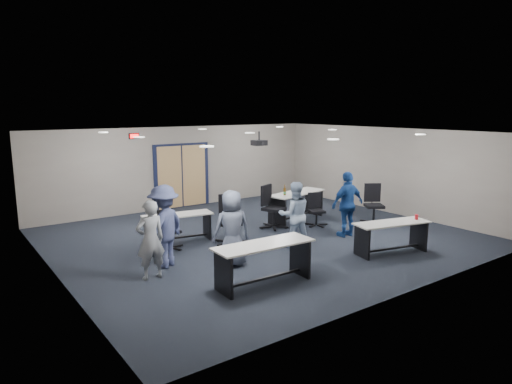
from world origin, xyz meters
TOP-DOWN VIEW (x-y plane):
  - floor at (0.00, 0.00)m, footprint 10.00×10.00m
  - back_wall at (0.00, 4.50)m, footprint 10.00×0.04m
  - front_wall at (0.00, -4.50)m, footprint 10.00×0.04m
  - left_wall at (-5.00, 0.00)m, footprint 0.04×9.00m
  - right_wall at (5.00, 0.00)m, footprint 0.04×9.00m
  - ceiling at (0.00, 0.00)m, footprint 10.00×9.00m
  - double_door at (0.00, 4.46)m, footprint 2.00×0.07m
  - exit_sign at (-1.60, 4.44)m, footprint 0.32×0.07m
  - ceiling_projector at (0.30, 0.50)m, footprint 0.35×0.32m
  - ceiling_can_lights at (0.00, 0.25)m, footprint 6.24×5.74m
  - table_front_left at (-1.89, -2.64)m, footprint 2.00×0.73m
  - table_front_right at (1.63, -2.85)m, footprint 1.89×1.01m
  - table_back_left at (-1.95, 0.87)m, footprint 1.80×0.88m
  - table_back_right at (1.94, 0.85)m, footprint 2.15×1.11m
  - chair_back_a at (-2.39, 0.41)m, footprint 0.63×0.63m
  - chair_back_b at (-0.99, -0.07)m, footprint 1.00×1.00m
  - chair_back_c at (0.80, 0.49)m, footprint 0.98×0.98m
  - chair_back_d at (1.93, -0.04)m, footprint 0.77×0.77m
  - chair_loose_right at (3.45, -0.82)m, footprint 1.00×1.00m
  - person_gray at (-3.51, -1.12)m, footprint 0.58×0.39m
  - person_plaid at (-1.81, -1.41)m, footprint 0.89×0.68m
  - person_lightblue at (0.11, -1.19)m, footprint 0.96×0.87m
  - person_navy at (1.86, -1.26)m, footprint 1.03×0.49m
  - person_back at (-2.99, -0.64)m, footprint 1.31×1.12m

SIDE VIEW (x-z plane):
  - floor at x=0.00m, z-range 0.00..0.00m
  - chair_back_d at x=1.93m, z-range 0.00..0.94m
  - chair_back_a at x=-2.39m, z-range 0.00..0.94m
  - table_back_left at x=-1.95m, z-range 0.13..0.83m
  - table_front_right at x=1.63m, z-range 0.08..0.93m
  - table_front_left at x=-1.89m, z-range 0.15..0.95m
  - chair_loose_right at x=3.45m, z-range 0.00..1.15m
  - table_back_right at x=1.94m, z-range 0.01..1.15m
  - chair_back_c at x=0.80m, z-range 0.00..1.20m
  - chair_back_b at x=-0.99m, z-range 0.00..1.20m
  - person_gray at x=-3.51m, z-range 0.00..1.58m
  - person_lightblue at x=0.11m, z-range 0.00..1.60m
  - person_plaid at x=-1.81m, z-range 0.00..1.63m
  - person_navy at x=1.86m, z-range 0.00..1.70m
  - person_back at x=-2.99m, z-range 0.00..1.75m
  - double_door at x=0.00m, z-range -0.05..2.15m
  - back_wall at x=0.00m, z-range 0.00..2.70m
  - front_wall at x=0.00m, z-range 0.00..2.70m
  - left_wall at x=-5.00m, z-range 0.00..2.70m
  - right_wall at x=5.00m, z-range 0.00..2.70m
  - ceiling_projector at x=0.30m, z-range 2.22..2.59m
  - exit_sign at x=-1.60m, z-range 2.36..2.54m
  - ceiling_can_lights at x=0.00m, z-range 2.66..2.68m
  - ceiling at x=0.00m, z-range 2.68..2.72m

